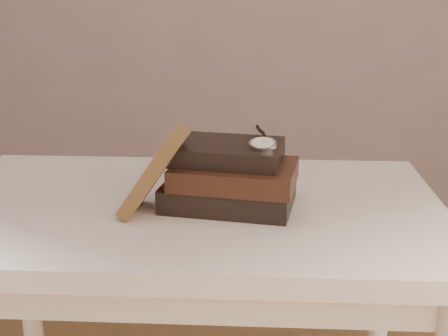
{
  "coord_description": "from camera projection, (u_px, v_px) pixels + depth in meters",
  "views": [
    {
      "loc": [
        0.13,
        -0.75,
        1.17
      ],
      "look_at": [
        0.07,
        0.34,
        0.82
      ],
      "focal_mm": 47.91,
      "sensor_mm": 36.0,
      "label": 1
    }
  ],
  "objects": [
    {
      "name": "table",
      "position": [
        189.0,
        245.0,
        1.21
      ],
      "size": [
        1.0,
        0.6,
        0.75
      ],
      "color": "silver",
      "rests_on": "ground"
    },
    {
      "name": "pocket_watch",
      "position": [
        263.0,
        143.0,
        1.1
      ],
      "size": [
        0.06,
        0.16,
        0.02
      ],
      "color": "silver",
      "rests_on": "book_stack"
    },
    {
      "name": "eyeglasses",
      "position": [
        197.0,
        156.0,
        1.24
      ],
      "size": [
        0.12,
        0.13,
        0.05
      ],
      "color": "silver",
      "rests_on": "book_stack"
    },
    {
      "name": "book_stack",
      "position": [
        230.0,
        177.0,
        1.15
      ],
      "size": [
        0.27,
        0.21,
        0.12
      ],
      "color": "black",
      "rests_on": "table"
    },
    {
      "name": "journal",
      "position": [
        154.0,
        172.0,
        1.1
      ],
      "size": [
        0.13,
        0.12,
        0.16
      ],
      "primitive_type": "cube",
      "rotation": [
        0.0,
        0.6,
        -0.08
      ],
      "color": "#47311B",
      "rests_on": "table"
    }
  ]
}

